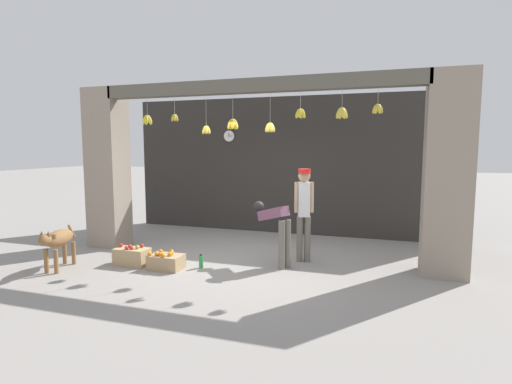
% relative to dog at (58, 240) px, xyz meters
% --- Properties ---
extents(ground_plane, '(60.00, 60.00, 0.00)m').
position_rel_dog_xyz_m(ground_plane, '(2.92, 1.39, -0.50)').
color(ground_plane, gray).
extents(shop_back_wall, '(7.70, 0.12, 3.23)m').
position_rel_dog_xyz_m(shop_back_wall, '(2.92, 4.04, 1.11)').
color(shop_back_wall, '#2D2B28').
rests_on(shop_back_wall, ground_plane).
extents(shop_pillar_left, '(0.70, 0.60, 3.23)m').
position_rel_dog_xyz_m(shop_pillar_left, '(-0.28, 1.69, 1.11)').
color(shop_pillar_left, gray).
rests_on(shop_pillar_left, ground_plane).
extents(shop_pillar_right, '(0.70, 0.60, 3.23)m').
position_rel_dog_xyz_m(shop_pillar_right, '(6.12, 1.69, 1.11)').
color(shop_pillar_right, gray).
rests_on(shop_pillar_right, ground_plane).
extents(storefront_awning, '(5.80, 0.27, 0.95)m').
position_rel_dog_xyz_m(storefront_awning, '(2.92, 1.51, 2.56)').
color(storefront_awning, '#5B564C').
extents(dog, '(0.43, 1.01, 0.73)m').
position_rel_dog_xyz_m(dog, '(0.00, 0.00, 0.00)').
color(dog, olive).
rests_on(dog, ground_plane).
extents(shopkeeper, '(0.33, 0.30, 1.67)m').
position_rel_dog_xyz_m(shopkeeper, '(3.82, 1.74, 0.49)').
color(shopkeeper, '#6B665B').
rests_on(shopkeeper, ground_plane).
extents(worker_stooping, '(0.77, 0.56, 1.09)m').
position_rel_dog_xyz_m(worker_stooping, '(3.40, 1.36, 0.22)').
color(worker_stooping, '#6B665B').
rests_on(worker_stooping, ground_plane).
extents(fruit_crate_oranges, '(0.56, 0.37, 0.31)m').
position_rel_dog_xyz_m(fruit_crate_oranges, '(1.70, 0.58, -0.37)').
color(fruit_crate_oranges, tan).
rests_on(fruit_crate_oranges, ground_plane).
extents(fruit_crate_apples, '(0.59, 0.33, 0.36)m').
position_rel_dog_xyz_m(fruit_crate_apples, '(1.01, 0.61, -0.35)').
color(fruit_crate_apples, tan).
rests_on(fruit_crate_apples, ground_plane).
extents(water_bottle, '(0.08, 0.08, 0.24)m').
position_rel_dog_xyz_m(water_bottle, '(2.25, 0.81, -0.39)').
color(water_bottle, '#38934C').
rests_on(water_bottle, ground_plane).
extents(wall_clock, '(0.28, 0.03, 0.28)m').
position_rel_dog_xyz_m(wall_clock, '(1.51, 3.97, 1.82)').
color(wall_clock, black).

